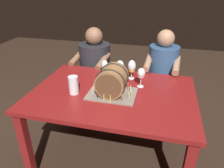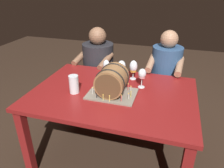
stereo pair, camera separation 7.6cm
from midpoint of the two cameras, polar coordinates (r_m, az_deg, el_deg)
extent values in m
plane|color=#332319|center=(2.32, -0.82, -18.13)|extent=(8.00, 8.00, 0.00)
cube|color=maroon|center=(1.89, -0.96, -2.57)|extent=(1.43, 1.01, 0.03)
cube|color=maroon|center=(2.03, -23.17, -15.16)|extent=(0.07, 0.07, 0.69)
cube|color=maroon|center=(2.64, -12.22, -3.21)|extent=(0.07, 0.07, 0.69)
cube|color=maroon|center=(2.42, 17.22, -6.88)|extent=(0.07, 0.07, 0.69)
cube|color=gray|center=(1.83, -1.19, -2.64)|extent=(0.41, 0.31, 0.01)
cylinder|color=olive|center=(1.78, -1.23, 0.95)|extent=(0.24, 0.24, 0.24)
cylinder|color=brown|center=(1.67, -2.34, -0.84)|extent=(0.21, 0.00, 0.21)
cylinder|color=brown|center=(1.89, -0.24, 2.53)|extent=(0.21, 0.00, 0.21)
torus|color=black|center=(1.72, -1.82, -0.01)|extent=(0.26, 0.01, 0.26)
torus|color=black|center=(1.84, -0.67, 1.84)|extent=(0.26, 0.01, 0.26)
cylinder|color=#EAD666|center=(1.78, 3.94, -2.72)|extent=(0.01, 0.01, 0.04)
sphere|color=#F9C64C|center=(1.76, 3.96, -1.92)|extent=(0.01, 0.01, 0.01)
cylinder|color=silver|center=(1.85, 3.84, -1.40)|extent=(0.01, 0.01, 0.05)
sphere|color=#F9C64C|center=(1.83, 3.87, -0.52)|extent=(0.01, 0.01, 0.01)
cylinder|color=#D64C47|center=(1.88, 3.11, -0.78)|extent=(0.01, 0.01, 0.05)
sphere|color=#F9C64C|center=(1.86, 3.14, 0.14)|extent=(0.01, 0.01, 0.01)
cylinder|color=#EAD666|center=(1.93, 1.04, -0.07)|extent=(0.01, 0.01, 0.05)
sphere|color=#F9C64C|center=(1.91, 1.05, 0.79)|extent=(0.01, 0.01, 0.01)
cylinder|color=silver|center=(1.94, -0.98, 0.20)|extent=(0.01, 0.01, 0.05)
sphere|color=#F9C64C|center=(1.93, -0.98, 1.08)|extent=(0.01, 0.01, 0.01)
cylinder|color=#D64C47|center=(1.93, -3.83, 0.06)|extent=(0.01, 0.01, 0.06)
sphere|color=#F9C64C|center=(1.92, -3.86, 0.98)|extent=(0.01, 0.01, 0.01)
cylinder|color=black|center=(1.91, -5.11, -0.35)|extent=(0.01, 0.01, 0.05)
sphere|color=#F9C64C|center=(1.90, -5.15, 0.55)|extent=(0.01, 0.01, 0.01)
cylinder|color=silver|center=(1.88, -6.06, -0.98)|extent=(0.01, 0.01, 0.05)
sphere|color=#F9C64C|center=(1.86, -6.10, -0.13)|extent=(0.01, 0.01, 0.01)
cylinder|color=silver|center=(1.82, -6.40, -2.00)|extent=(0.01, 0.01, 0.05)
sphere|color=#F9C64C|center=(1.80, -6.45, -1.11)|extent=(0.01, 0.01, 0.01)
cylinder|color=black|center=(1.75, -5.26, -3.14)|extent=(0.01, 0.01, 0.05)
sphere|color=#F9C64C|center=(1.74, -5.30, -2.28)|extent=(0.01, 0.01, 0.01)
cylinder|color=#EAD666|center=(1.72, -3.48, -3.79)|extent=(0.01, 0.01, 0.05)
sphere|color=#F9C64C|center=(1.70, -3.50, -2.95)|extent=(0.01, 0.01, 0.01)
cylinder|color=#EAD666|center=(1.70, -1.74, -4.04)|extent=(0.01, 0.01, 0.05)
sphere|color=#F9C64C|center=(1.69, -1.75, -3.18)|extent=(0.01, 0.01, 0.01)
cylinder|color=#D64C47|center=(1.71, 1.42, -3.85)|extent=(0.01, 0.01, 0.05)
sphere|color=#F9C64C|center=(1.69, 1.43, -2.95)|extent=(0.01, 0.01, 0.01)
cylinder|color=silver|center=(1.75, 3.34, -3.26)|extent=(0.01, 0.01, 0.04)
sphere|color=#F9C64C|center=(1.73, 3.36, -2.46)|extent=(0.01, 0.01, 0.01)
cylinder|color=white|center=(1.98, 6.54, -0.64)|extent=(0.06, 0.06, 0.00)
cylinder|color=white|center=(1.96, 6.61, 0.57)|extent=(0.01, 0.01, 0.09)
ellipsoid|color=white|center=(1.92, 6.75, 2.97)|extent=(0.07, 0.07, 0.09)
cylinder|color=pink|center=(1.93, 6.71, 2.26)|extent=(0.06, 0.06, 0.03)
cylinder|color=white|center=(2.13, 4.18, 1.54)|extent=(0.06, 0.06, 0.00)
cylinder|color=white|center=(2.12, 4.22, 2.46)|extent=(0.01, 0.01, 0.07)
ellipsoid|color=white|center=(2.08, 4.30, 4.85)|extent=(0.08, 0.08, 0.12)
cylinder|color=#C6842D|center=(2.09, 4.27, 4.03)|extent=(0.06, 0.06, 0.05)
cylinder|color=white|center=(2.15, -2.95, 1.83)|extent=(0.06, 0.06, 0.00)
cylinder|color=white|center=(2.14, -2.98, 2.82)|extent=(0.01, 0.01, 0.08)
ellipsoid|color=white|center=(2.10, -3.04, 5.10)|extent=(0.07, 0.07, 0.10)
cylinder|color=white|center=(2.13, 1.04, 1.62)|extent=(0.07, 0.07, 0.00)
cylinder|color=white|center=(2.11, 1.05, 2.70)|extent=(0.01, 0.01, 0.08)
ellipsoid|color=white|center=(2.08, 1.07, 5.03)|extent=(0.08, 0.08, 0.10)
cylinder|color=maroon|center=(2.09, 1.07, 4.38)|extent=(0.06, 0.06, 0.04)
cylinder|color=white|center=(1.86, -11.46, -0.29)|extent=(0.08, 0.08, 0.16)
cylinder|color=#C6842D|center=(1.87, -11.39, -0.99)|extent=(0.08, 0.08, 0.11)
cylinder|color=white|center=(1.84, -11.56, 0.68)|extent=(0.08, 0.08, 0.01)
cube|color=black|center=(2.84, -5.03, -3.20)|extent=(0.34, 0.32, 0.45)
cylinder|color=#232328|center=(2.64, -5.43, 5.61)|extent=(0.42, 0.42, 0.48)
sphere|color=brown|center=(2.54, -5.76, 12.65)|extent=(0.21, 0.21, 0.21)
cylinder|color=brown|center=(2.43, -3.39, 6.13)|extent=(0.11, 0.31, 0.14)
cylinder|color=brown|center=(2.58, -10.24, 7.00)|extent=(0.11, 0.31, 0.14)
cube|color=#1B2D46|center=(2.72, 11.55, -5.21)|extent=(0.34, 0.32, 0.45)
cylinder|color=#2D4C75|center=(2.50, 12.54, 4.22)|extent=(0.35, 0.35, 0.51)
sphere|color=#A87A5B|center=(2.40, 13.35, 11.81)|extent=(0.19, 0.19, 0.19)
cylinder|color=#A87A5B|center=(2.33, 16.02, 4.90)|extent=(0.09, 0.31, 0.14)
cylinder|color=#A87A5B|center=(2.36, 8.80, 5.86)|extent=(0.09, 0.31, 0.14)
camera|label=1|loc=(0.04, -91.22, -0.61)|focal=34.03mm
camera|label=2|loc=(0.04, 88.78, 0.61)|focal=34.03mm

